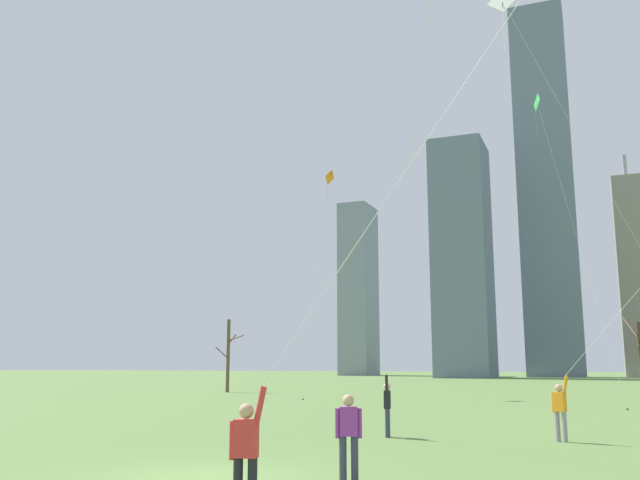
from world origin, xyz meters
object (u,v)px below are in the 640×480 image
object	(u,v)px
distant_kite_drifting_left_white	(517,28)
distant_kite_high_overhead_green	(541,117)
bare_tree_leftmost	(228,354)
kite_flyer_foreground_left_purple	(403,266)
bystander_far_off_by_trees	(349,433)
kite_flyer_midfield_center_red	(365,267)
bare_tree_far_right_edge	(640,357)
distant_kite_low_near_trees_orange	(328,189)

from	to	relation	value
distant_kite_drifting_left_white	distant_kite_high_overhead_green	xyz separation A→B (m)	(-0.38, 18.82, 3.15)
distant_kite_high_overhead_green	bare_tree_leftmost	bearing A→B (deg)	166.41
kite_flyer_foreground_left_purple	distant_kite_drifting_left_white	xyz separation A→B (m)	(2.79, 6.11, 9.37)
kite_flyer_foreground_left_purple	bystander_far_off_by_trees	xyz separation A→B (m)	(0.29, -5.32, -3.89)
kite_flyer_midfield_center_red	distant_kite_drifting_left_white	world-z (taller)	kite_flyer_midfield_center_red
distant_kite_drifting_left_white	bare_tree_far_right_edge	world-z (taller)	distant_kite_drifting_left_white
kite_flyer_midfield_center_red	kite_flyer_foreground_left_purple	bearing A→B (deg)	101.45
distant_kite_low_near_trees_orange	bystander_far_off_by_trees	bearing A→B (deg)	-68.27
distant_kite_low_near_trees_orange	distant_kite_high_overhead_green	world-z (taller)	distant_kite_high_overhead_green
bystander_far_off_by_trees	distant_kite_low_near_trees_orange	world-z (taller)	distant_kite_low_near_trees_orange
bare_tree_far_right_edge	kite_flyer_foreground_left_purple	bearing A→B (deg)	-104.58
kite_flyer_midfield_center_red	distant_kite_low_near_trees_orange	xyz separation A→B (m)	(-14.85, 36.94, 11.45)
kite_flyer_midfield_center_red	bystander_far_off_by_trees	xyz separation A→B (m)	(-1.48, 3.40, -2.64)
bystander_far_off_by_trees	distant_kite_drifting_left_white	xyz separation A→B (m)	(2.51, 11.43, 13.26)
distant_kite_drifting_left_white	distant_kite_low_near_trees_orange	size ratio (longest dim) A/B	0.95
bystander_far_off_by_trees	bare_tree_leftmost	world-z (taller)	bare_tree_leftmost
distant_kite_low_near_trees_orange	bare_tree_far_right_edge	size ratio (longest dim) A/B	3.30
bystander_far_off_by_trees	distant_kite_drifting_left_white	bearing A→B (deg)	77.63
distant_kite_drifting_left_white	bare_tree_leftmost	bearing A→B (deg)	135.76
distant_kite_high_overhead_green	bare_tree_far_right_edge	world-z (taller)	distant_kite_high_overhead_green
bystander_far_off_by_trees	distant_kite_low_near_trees_orange	distance (m)	38.76
bystander_far_off_by_trees	distant_kite_low_near_trees_orange	bearing A→B (deg)	111.73
distant_kite_low_near_trees_orange	bare_tree_far_right_edge	bearing A→B (deg)	-3.73
distant_kite_low_near_trees_orange	bare_tree_far_right_edge	distance (m)	23.63
bystander_far_off_by_trees	kite_flyer_foreground_left_purple	bearing A→B (deg)	93.07
kite_flyer_midfield_center_red	distant_kite_high_overhead_green	distance (m)	36.37
kite_flyer_foreground_left_purple	bystander_far_off_by_trees	size ratio (longest dim) A/B	9.81
distant_kite_low_near_trees_orange	distant_kite_drifting_left_white	bearing A→B (deg)	-54.32
kite_flyer_midfield_center_red	bare_tree_leftmost	world-z (taller)	kite_flyer_midfield_center_red
bare_tree_far_right_edge	distant_kite_drifting_left_white	bearing A→B (deg)	-101.44
distant_kite_low_near_trees_orange	kite_flyer_foreground_left_purple	bearing A→B (deg)	-65.13
distant_kite_drifting_left_white	bare_tree_leftmost	xyz separation A→B (m)	(-25.58, 24.91, -11.15)
bystander_far_off_by_trees	distant_kite_drifting_left_white	size ratio (longest dim) A/B	0.10
bare_tree_leftmost	bare_tree_far_right_edge	xyz separation A→B (m)	(29.80, -4.11, -0.40)
bystander_far_off_by_trees	distant_kite_high_overhead_green	size ratio (longest dim) A/B	0.08
distant_kite_high_overhead_green	bare_tree_leftmost	size ratio (longest dim) A/B	3.32
bystander_far_off_by_trees	distant_kite_high_overhead_green	distance (m)	34.48
kite_flyer_foreground_left_purple	bare_tree_far_right_edge	distance (m)	27.89
kite_flyer_foreground_left_purple	distant_kite_high_overhead_green	world-z (taller)	distant_kite_high_overhead_green
bare_tree_leftmost	distant_kite_high_overhead_green	bearing A→B (deg)	-13.59
bystander_far_off_by_trees	bare_tree_far_right_edge	xyz separation A→B (m)	(6.72, 32.23, 1.71)
bystander_far_off_by_trees	distant_kite_low_near_trees_orange	size ratio (longest dim) A/B	0.10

